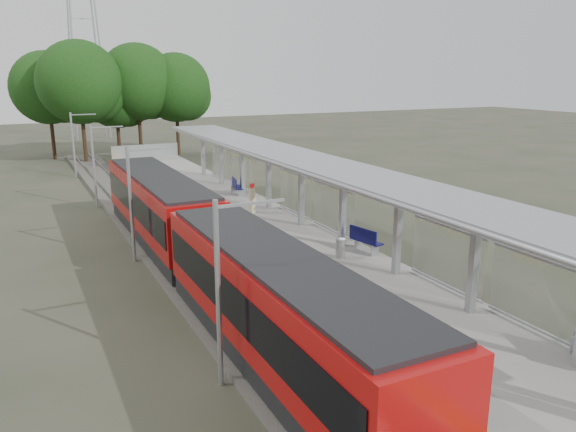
{
  "coord_description": "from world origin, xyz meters",
  "views": [
    {
      "loc": [
        -10.92,
        -6.66,
        8.65
      ],
      "look_at": [
        -0.02,
        15.4,
        2.3
      ],
      "focal_mm": 35.0,
      "sensor_mm": 36.0,
      "label": 1
    }
  ],
  "objects_px": {
    "bench_mid": "(365,239)",
    "litter_bin": "(340,248)",
    "bench_far": "(236,186)",
    "info_pillar_far": "(252,200)",
    "train": "(203,243)"
  },
  "relations": [
    {
      "from": "train",
      "to": "info_pillar_far",
      "type": "distance_m",
      "value": 9.18
    },
    {
      "from": "bench_mid",
      "to": "bench_far",
      "type": "xyz_separation_m",
      "value": [
        -0.75,
        13.54,
        -0.01
      ]
    },
    {
      "from": "litter_bin",
      "to": "train",
      "type": "bearing_deg",
      "value": 165.83
    },
    {
      "from": "bench_mid",
      "to": "bench_far",
      "type": "distance_m",
      "value": 13.56
    },
    {
      "from": "train",
      "to": "bench_far",
      "type": "xyz_separation_m",
      "value": [
        6.19,
        12.38,
        -0.49
      ]
    },
    {
      "from": "bench_far",
      "to": "litter_bin",
      "type": "xyz_separation_m",
      "value": [
        -0.64,
        -13.78,
        -0.14
      ]
    },
    {
      "from": "bench_far",
      "to": "info_pillar_far",
      "type": "bearing_deg",
      "value": -88.8
    },
    {
      "from": "info_pillar_far",
      "to": "bench_far",
      "type": "bearing_deg",
      "value": 54.96
    },
    {
      "from": "bench_mid",
      "to": "litter_bin",
      "type": "xyz_separation_m",
      "value": [
        -1.39,
        -0.24,
        -0.15
      ]
    },
    {
      "from": "bench_far",
      "to": "info_pillar_far",
      "type": "relative_size",
      "value": 0.99
    },
    {
      "from": "train",
      "to": "litter_bin",
      "type": "distance_m",
      "value": 5.76
    },
    {
      "from": "litter_bin",
      "to": "info_pillar_far",
      "type": "bearing_deg",
      "value": 91.83
    },
    {
      "from": "bench_far",
      "to": "litter_bin",
      "type": "bearing_deg",
      "value": -80.7
    },
    {
      "from": "train",
      "to": "bench_mid",
      "type": "distance_m",
      "value": 7.05
    },
    {
      "from": "bench_mid",
      "to": "info_pillar_far",
      "type": "bearing_deg",
      "value": 89.48
    }
  ]
}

